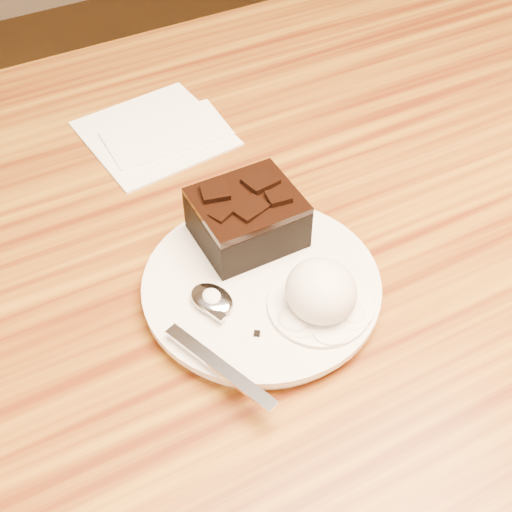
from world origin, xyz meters
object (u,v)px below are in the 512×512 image
dining_table (275,423)px  brownie (247,220)px  napkin (155,133)px  plate (261,288)px  spoon (212,300)px  ice_cream_scoop (321,291)px

dining_table → brownie: (-0.04, -0.01, 0.41)m
dining_table → napkin: napkin is taller
plate → napkin: size_ratio=1.46×
spoon → napkin: bearing=57.8°
brownie → napkin: bearing=92.5°
dining_table → ice_cream_scoop: bearing=-104.6°
spoon → plate: bearing=-18.0°
plate → napkin: 0.26m
ice_cream_scoop → spoon: bearing=150.0°
ice_cream_scoop → plate: bearing=122.2°
ice_cream_scoop → napkin: ice_cream_scoop is taller
plate → brownie: 0.06m
dining_table → napkin: 0.43m
dining_table → brownie: brownie is taller
dining_table → napkin: size_ratio=8.47×
brownie → spoon: bearing=-138.0°
dining_table → plate: 0.39m
brownie → napkin: 0.21m
brownie → ice_cream_scoop: (0.02, -0.10, -0.00)m
plate → spoon: size_ratio=1.26×
plate → ice_cream_scoop: bearing=-57.8°
plate → spoon: (-0.05, -0.00, 0.01)m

